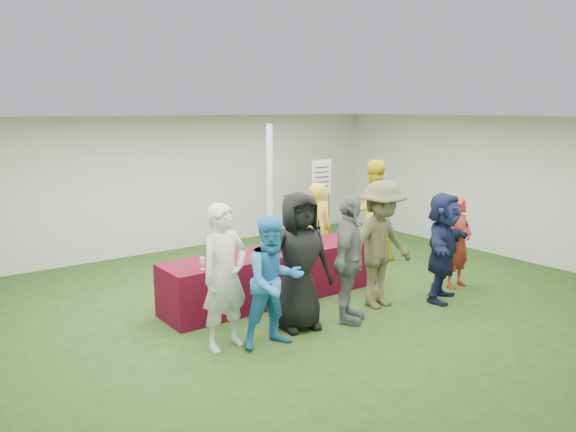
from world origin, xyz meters
TOP-DOWN VIEW (x-y plane):
  - ground at (0.00, 0.00)m, footprint 60.00×60.00m
  - tent at (0.50, 1.20)m, footprint 10.00×10.00m
  - serving_table at (0.01, 0.29)m, footprint 3.60×0.80m
  - wine_bottles at (0.62, 0.43)m, footprint 0.76×0.15m
  - wine_glasses at (-0.47, 0.04)m, footprint 2.68×0.12m
  - water_bottle at (0.04, 0.37)m, footprint 0.07×0.07m
  - bar_towel at (1.63, 0.34)m, footprint 0.25×0.18m
  - dump_bucket at (1.60, 0.07)m, footprint 0.26×0.26m
  - wine_list_sign at (2.67, 2.47)m, footprint 0.50×0.03m
  - staff_pourer at (1.27, 0.94)m, footprint 0.68×0.56m
  - staff_back at (2.73, 1.06)m, footprint 1.15×1.05m
  - customer_0 at (-1.51, -0.78)m, footprint 0.69×0.50m
  - customer_1 at (-1.02, -1.09)m, footprint 0.85×0.70m
  - customer_2 at (-0.43, -0.82)m, footprint 0.97×0.72m
  - customer_3 at (0.23, -1.04)m, footprint 1.07×0.94m
  - customer_4 at (1.00, -0.87)m, footprint 1.23×0.76m
  - customer_5 at (1.95, -1.22)m, footprint 1.57×1.11m
  - customer_6 at (2.67, -0.96)m, footprint 0.57×0.41m

SIDE VIEW (x-z plane):
  - ground at x=0.00m, z-range 0.00..0.00m
  - serving_table at x=0.01m, z-range 0.00..0.75m
  - customer_6 at x=2.67m, z-range 0.00..1.47m
  - bar_towel at x=1.63m, z-range 0.75..0.78m
  - customer_1 at x=-1.02m, z-range 0.00..1.61m
  - staff_pourer at x=1.27m, z-range 0.00..1.61m
  - customer_5 at x=1.95m, z-range 0.00..1.64m
  - dump_bucket at x=1.60m, z-range 0.75..0.93m
  - water_bottle at x=0.04m, z-range 0.74..0.97m
  - wine_glasses at x=-0.47m, z-range 0.78..0.94m
  - customer_3 at x=0.23m, z-range 0.00..1.73m
  - wine_bottles at x=0.62m, z-range 0.71..1.03m
  - customer_0 at x=-1.51m, z-range 0.00..1.76m
  - customer_2 at x=-0.43m, z-range 0.00..1.81m
  - customer_4 at x=1.00m, z-range 0.00..1.84m
  - staff_back at x=2.73m, z-range 0.00..1.91m
  - wine_list_sign at x=2.67m, z-range 0.42..2.22m
  - tent at x=0.50m, z-range -3.65..6.35m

